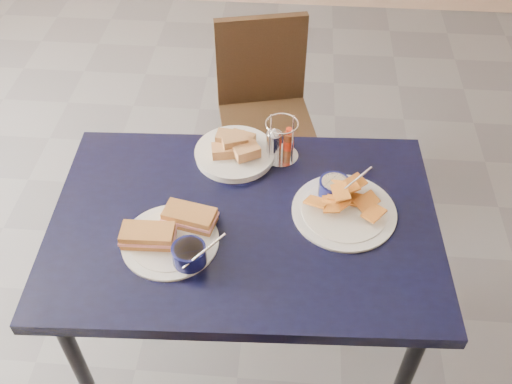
# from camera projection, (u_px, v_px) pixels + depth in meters

# --- Properties ---
(ground) EXTENTS (6.00, 6.00, 0.00)m
(ground) POSITION_uv_depth(u_px,v_px,m) (245.00, 304.00, 2.28)
(ground) COLOR #545459
(ground) RESTS_ON ground
(dining_table) EXTENTS (1.12, 0.77, 0.75)m
(dining_table) POSITION_uv_depth(u_px,v_px,m) (245.00, 236.00, 1.65)
(dining_table) COLOR black
(dining_table) RESTS_ON ground
(chair_far) EXTENTS (0.46, 0.45, 0.81)m
(chair_far) POSITION_uv_depth(u_px,v_px,m) (268.00, 101.00, 2.46)
(chair_far) COLOR black
(chair_far) RESTS_ON ground
(sandwich_plate) EXTENTS (0.30, 0.26, 0.12)m
(sandwich_plate) POSITION_uv_depth(u_px,v_px,m) (173.00, 236.00, 1.52)
(sandwich_plate) COLOR white
(sandwich_plate) RESTS_ON dining_table
(plantain_plate) EXTENTS (0.30, 0.30, 0.12)m
(plantain_plate) POSITION_uv_depth(u_px,v_px,m) (341.00, 202.00, 1.62)
(plantain_plate) COLOR white
(plantain_plate) RESTS_ON dining_table
(bread_basket) EXTENTS (0.25, 0.25, 0.08)m
(bread_basket) POSITION_uv_depth(u_px,v_px,m) (235.00, 151.00, 1.76)
(bread_basket) COLOR white
(bread_basket) RESTS_ON dining_table
(condiment_caddy) EXTENTS (0.11, 0.11, 0.14)m
(condiment_caddy) POSITION_uv_depth(u_px,v_px,m) (280.00, 142.00, 1.74)
(condiment_caddy) COLOR silver
(condiment_caddy) RESTS_ON dining_table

